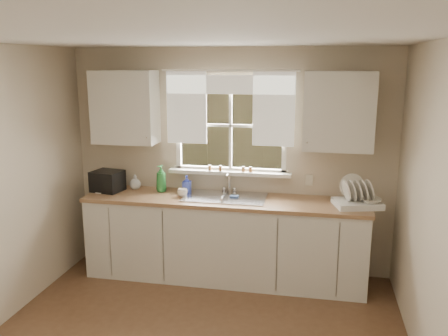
% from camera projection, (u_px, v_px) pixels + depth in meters
% --- Properties ---
extents(room_walls, '(3.62, 4.02, 2.50)m').
position_uv_depth(room_walls, '(176.00, 222.00, 3.33)').
color(room_walls, beige).
rests_on(room_walls, ground).
extents(ceiling, '(3.60, 4.00, 0.02)m').
position_uv_depth(ceiling, '(175.00, 37.00, 3.12)').
color(ceiling, silver).
rests_on(ceiling, room_walls).
extents(window, '(1.38, 0.16, 1.06)m').
position_uv_depth(window, '(230.00, 141.00, 5.26)').
color(window, white).
rests_on(window, room_walls).
extents(curtains, '(1.50, 0.03, 0.81)m').
position_uv_depth(curtains, '(229.00, 100.00, 5.11)').
color(curtains, white).
rests_on(curtains, room_walls).
extents(base_cabinets, '(3.00, 0.62, 0.87)m').
position_uv_depth(base_cabinets, '(225.00, 240.00, 5.18)').
color(base_cabinets, silver).
rests_on(base_cabinets, ground).
extents(countertop, '(3.04, 0.65, 0.04)m').
position_uv_depth(countertop, '(225.00, 200.00, 5.08)').
color(countertop, '#99714C').
rests_on(countertop, base_cabinets).
extents(upper_cabinet_left, '(0.70, 0.33, 0.80)m').
position_uv_depth(upper_cabinet_left, '(125.00, 107.00, 5.23)').
color(upper_cabinet_left, silver).
rests_on(upper_cabinet_left, room_walls).
extents(upper_cabinet_right, '(0.70, 0.33, 0.80)m').
position_uv_depth(upper_cabinet_right, '(339.00, 111.00, 4.79)').
color(upper_cabinet_right, silver).
rests_on(upper_cabinet_right, room_walls).
extents(wall_outlet, '(0.08, 0.01, 0.12)m').
position_uv_depth(wall_outlet, '(309.00, 180.00, 5.16)').
color(wall_outlet, beige).
rests_on(wall_outlet, room_walls).
extents(sill_jars, '(0.50, 0.04, 0.06)m').
position_uv_depth(sill_jars, '(231.00, 169.00, 5.26)').
color(sill_jars, brown).
rests_on(sill_jars, window).
extents(backyard, '(20.00, 10.00, 6.13)m').
position_uv_depth(backyard, '(306.00, 12.00, 10.86)').
color(backyard, '#335421').
rests_on(backyard, ground).
extents(sink, '(0.88, 0.52, 0.40)m').
position_uv_depth(sink, '(225.00, 204.00, 5.12)').
color(sink, '#B7B7BC').
rests_on(sink, countertop).
extents(dish_rack, '(0.52, 0.44, 0.31)m').
position_uv_depth(dish_rack, '(357.00, 199.00, 4.78)').
color(dish_rack, white).
rests_on(dish_rack, countertop).
extents(bowl, '(0.23, 0.23, 0.05)m').
position_uv_depth(bowl, '(371.00, 200.00, 4.71)').
color(bowl, white).
rests_on(bowl, dish_rack).
extents(soap_bottle_a, '(0.15, 0.15, 0.30)m').
position_uv_depth(soap_bottle_a, '(161.00, 178.00, 5.31)').
color(soap_bottle_a, '#2A8039').
rests_on(soap_bottle_a, countertop).
extents(soap_bottle_b, '(0.09, 0.09, 0.19)m').
position_uv_depth(soap_bottle_b, '(187.00, 184.00, 5.29)').
color(soap_bottle_b, '#3042B7').
rests_on(soap_bottle_b, countertop).
extents(soap_bottle_c, '(0.14, 0.14, 0.17)m').
position_uv_depth(soap_bottle_c, '(135.00, 182.00, 5.44)').
color(soap_bottle_c, beige).
rests_on(soap_bottle_c, countertop).
extents(saucer, '(0.18, 0.18, 0.01)m').
position_uv_depth(saucer, '(102.00, 191.00, 5.33)').
color(saucer, silver).
rests_on(saucer, countertop).
extents(cup, '(0.14, 0.14, 0.09)m').
position_uv_depth(cup, '(182.00, 193.00, 5.13)').
color(cup, white).
rests_on(cup, countertop).
extents(black_appliance, '(0.36, 0.33, 0.23)m').
position_uv_depth(black_appliance, '(107.00, 181.00, 5.34)').
color(black_appliance, black).
rests_on(black_appliance, countertop).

